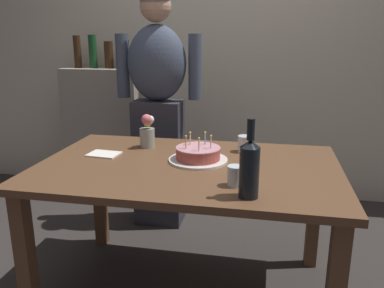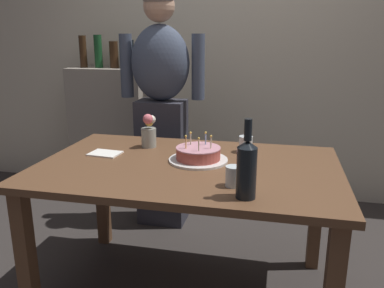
{
  "view_description": "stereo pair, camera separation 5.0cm",
  "coord_description": "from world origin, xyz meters",
  "px_view_note": "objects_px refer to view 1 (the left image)",
  "views": [
    {
      "loc": [
        0.38,
        -1.83,
        1.37
      ],
      "look_at": [
        0.02,
        0.02,
        0.84
      ],
      "focal_mm": 36.8,
      "sensor_mm": 36.0,
      "label": 1
    },
    {
      "loc": [
        0.43,
        -1.82,
        1.37
      ],
      "look_at": [
        0.02,
        0.02,
        0.84
      ],
      "focal_mm": 36.8,
      "sensor_mm": 36.0,
      "label": 2
    }
  ],
  "objects_px": {
    "water_glass_near": "(244,144)",
    "wine_bottle": "(249,167)",
    "birthday_cake": "(198,155)",
    "napkin_stack": "(104,154)",
    "flower_vase": "(147,132)",
    "water_glass_far": "(235,176)",
    "person_man_bearded": "(158,107)"
  },
  "relations": [
    {
      "from": "napkin_stack",
      "to": "person_man_bearded",
      "type": "xyz_separation_m",
      "value": [
        0.09,
        0.74,
        0.13
      ]
    },
    {
      "from": "wine_bottle",
      "to": "birthday_cake",
      "type": "bearing_deg",
      "value": 123.81
    },
    {
      "from": "birthday_cake",
      "to": "water_glass_near",
      "type": "height_order",
      "value": "birthday_cake"
    },
    {
      "from": "flower_vase",
      "to": "water_glass_far",
      "type": "bearing_deg",
      "value": -42.58
    },
    {
      "from": "birthday_cake",
      "to": "flower_vase",
      "type": "relative_size",
      "value": 1.54
    },
    {
      "from": "water_glass_near",
      "to": "napkin_stack",
      "type": "bearing_deg",
      "value": -164.37
    },
    {
      "from": "flower_vase",
      "to": "person_man_bearded",
      "type": "distance_m",
      "value": 0.56
    },
    {
      "from": "napkin_stack",
      "to": "person_man_bearded",
      "type": "distance_m",
      "value": 0.76
    },
    {
      "from": "person_man_bearded",
      "to": "flower_vase",
      "type": "bearing_deg",
      "value": 99.71
    },
    {
      "from": "water_glass_near",
      "to": "birthday_cake",
      "type": "bearing_deg",
      "value": -135.77
    },
    {
      "from": "flower_vase",
      "to": "birthday_cake",
      "type": "bearing_deg",
      "value": -30.77
    },
    {
      "from": "water_glass_near",
      "to": "water_glass_far",
      "type": "bearing_deg",
      "value": -90.54
    },
    {
      "from": "wine_bottle",
      "to": "napkin_stack",
      "type": "bearing_deg",
      "value": 151.94
    },
    {
      "from": "birthday_cake",
      "to": "person_man_bearded",
      "type": "height_order",
      "value": "person_man_bearded"
    },
    {
      "from": "wine_bottle",
      "to": "napkin_stack",
      "type": "distance_m",
      "value": 0.91
    },
    {
      "from": "birthday_cake",
      "to": "napkin_stack",
      "type": "height_order",
      "value": "birthday_cake"
    },
    {
      "from": "water_glass_near",
      "to": "person_man_bearded",
      "type": "distance_m",
      "value": 0.84
    },
    {
      "from": "birthday_cake",
      "to": "flower_vase",
      "type": "bearing_deg",
      "value": 149.23
    },
    {
      "from": "napkin_stack",
      "to": "birthday_cake",
      "type": "bearing_deg",
      "value": -0.91
    },
    {
      "from": "birthday_cake",
      "to": "person_man_bearded",
      "type": "xyz_separation_m",
      "value": [
        -0.43,
        0.75,
        0.1
      ]
    },
    {
      "from": "wine_bottle",
      "to": "water_glass_far",
      "type": "bearing_deg",
      "value": 119.45
    },
    {
      "from": "water_glass_near",
      "to": "napkin_stack",
      "type": "distance_m",
      "value": 0.77
    },
    {
      "from": "water_glass_near",
      "to": "wine_bottle",
      "type": "xyz_separation_m",
      "value": [
        0.06,
        -0.63,
        0.08
      ]
    },
    {
      "from": "birthday_cake",
      "to": "water_glass_far",
      "type": "bearing_deg",
      "value": -54.69
    },
    {
      "from": "birthday_cake",
      "to": "person_man_bearded",
      "type": "distance_m",
      "value": 0.87
    },
    {
      "from": "birthday_cake",
      "to": "wine_bottle",
      "type": "distance_m",
      "value": 0.51
    },
    {
      "from": "water_glass_near",
      "to": "wine_bottle",
      "type": "bearing_deg",
      "value": -84.73
    },
    {
      "from": "water_glass_far",
      "to": "person_man_bearded",
      "type": "relative_size",
      "value": 0.05
    },
    {
      "from": "water_glass_far",
      "to": "person_man_bearded",
      "type": "xyz_separation_m",
      "value": [
        -0.64,
        1.06,
        0.09
      ]
    },
    {
      "from": "birthday_cake",
      "to": "flower_vase",
      "type": "distance_m",
      "value": 0.39
    },
    {
      "from": "birthday_cake",
      "to": "napkin_stack",
      "type": "distance_m",
      "value": 0.52
    },
    {
      "from": "wine_bottle",
      "to": "person_man_bearded",
      "type": "height_order",
      "value": "person_man_bearded"
    }
  ]
}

